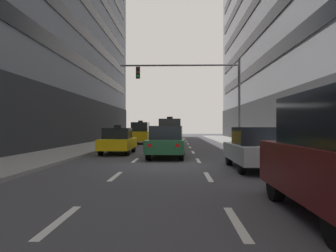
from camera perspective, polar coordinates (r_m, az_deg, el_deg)
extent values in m
plane|color=#424247|center=(13.59, -0.52, -7.00)|extent=(120.00, 120.00, 0.00)
cube|color=gray|center=(15.21, -25.27, -5.99)|extent=(3.56, 80.00, 0.14)
cube|color=gray|center=(14.77, 25.01, -6.17)|extent=(3.56, 80.00, 0.14)
cube|color=silver|center=(6.07, -18.69, -15.63)|extent=(0.16, 2.00, 0.01)
cube|color=silver|center=(10.80, -9.32, -8.77)|extent=(0.16, 2.00, 0.01)
cube|color=silver|center=(15.70, -5.82, -6.06)|extent=(0.16, 2.00, 0.01)
cube|color=silver|center=(20.65, -4.01, -4.64)|extent=(0.16, 2.00, 0.01)
cube|color=silver|center=(25.62, -2.90, -3.76)|extent=(0.16, 2.00, 0.01)
cube|color=silver|center=(30.60, -2.15, -3.17)|extent=(0.16, 2.00, 0.01)
cube|color=silver|center=(35.58, -1.61, -2.74)|extent=(0.16, 2.00, 0.01)
cube|color=silver|center=(40.57, -1.21, -2.42)|extent=(0.16, 2.00, 0.01)
cube|color=silver|center=(45.56, -0.89, -2.17)|extent=(0.16, 2.00, 0.01)
cube|color=silver|center=(5.81, 12.03, -16.36)|extent=(0.16, 2.00, 0.01)
cube|color=silver|center=(10.66, 7.13, -8.89)|extent=(0.16, 2.00, 0.01)
cube|color=silver|center=(15.60, 5.37, -6.10)|extent=(0.16, 2.00, 0.01)
cube|color=silver|center=(20.58, 4.47, -4.65)|extent=(0.16, 2.00, 0.01)
cube|color=silver|center=(25.56, 3.92, -3.77)|extent=(0.16, 2.00, 0.01)
cube|color=silver|center=(30.55, 3.55, -3.17)|extent=(0.16, 2.00, 0.01)
cube|color=silver|center=(35.54, 3.29, -2.74)|extent=(0.16, 2.00, 0.01)
cube|color=silver|center=(40.53, 3.09, -2.42)|extent=(0.16, 2.00, 0.01)
cube|color=silver|center=(45.53, 2.93, -2.17)|extent=(0.16, 2.00, 0.01)
cylinder|color=black|center=(27.75, -1.38, -2.77)|extent=(0.24, 0.70, 0.70)
cylinder|color=black|center=(27.72, 2.12, -2.77)|extent=(0.24, 0.70, 0.70)
cylinder|color=black|center=(24.89, -1.67, -3.07)|extent=(0.24, 0.70, 0.70)
cylinder|color=black|center=(24.87, 2.24, -3.07)|extent=(0.24, 0.70, 0.70)
cube|color=yellow|center=(26.28, 0.33, -1.87)|extent=(1.99, 4.68, 0.95)
cube|color=black|center=(26.26, 0.33, 0.20)|extent=(1.72, 2.77, 0.95)
cube|color=white|center=(28.58, -0.98, -1.40)|extent=(0.21, 0.09, 0.15)
cube|color=red|center=(24.00, -1.38, -1.64)|extent=(0.21, 0.09, 0.15)
cube|color=white|center=(28.56, 1.76, -1.40)|extent=(0.21, 0.09, 0.15)
cube|color=red|center=(23.98, 1.88, -1.64)|extent=(0.21, 0.09, 0.15)
cube|color=black|center=(26.27, 0.33, 1.45)|extent=(0.47, 0.22, 0.19)
cylinder|color=black|center=(18.38, -2.47, -4.16)|extent=(0.24, 0.67, 0.67)
cylinder|color=black|center=(18.28, 2.60, -4.19)|extent=(0.24, 0.67, 0.67)
cylinder|color=black|center=(15.67, -3.52, -4.86)|extent=(0.24, 0.67, 0.67)
cylinder|color=black|center=(15.56, 2.43, -4.90)|extent=(0.24, 0.67, 0.67)
cube|color=#1E512D|center=(16.93, -0.22, -3.41)|extent=(2.01, 4.51, 0.65)
cube|color=black|center=(16.70, -0.27, -1.17)|extent=(1.68, 1.97, 0.69)
cube|color=white|center=(19.15, -1.74, -2.69)|extent=(0.20, 0.09, 0.14)
cube|color=red|center=(14.81, -3.30, -3.44)|extent=(0.20, 0.09, 0.14)
cube|color=white|center=(19.07, 2.17, -2.70)|extent=(0.20, 0.09, 0.14)
cube|color=red|center=(14.71, 1.75, -3.47)|extent=(0.20, 0.09, 0.14)
cylinder|color=black|center=(32.44, -5.98, -2.44)|extent=(0.21, 0.63, 0.63)
cylinder|color=black|center=(32.27, -3.27, -2.45)|extent=(0.21, 0.63, 0.63)
cylinder|color=black|center=(29.87, -6.65, -2.64)|extent=(0.21, 0.63, 0.63)
cylinder|color=black|center=(29.69, -3.71, -2.66)|extent=(0.21, 0.63, 0.63)
cube|color=yellow|center=(31.04, -4.90, -1.75)|extent=(1.77, 4.23, 0.86)
cube|color=black|center=(31.03, -4.90, -0.15)|extent=(1.54, 2.50, 0.86)
cube|color=white|center=(33.17, -5.55, -1.38)|extent=(0.19, 0.08, 0.13)
cube|color=red|center=(29.06, -6.58, -1.56)|extent=(0.19, 0.08, 0.13)
cube|color=white|center=(33.03, -3.41, -1.39)|extent=(0.19, 0.08, 0.13)
cube|color=red|center=(28.91, -4.15, -1.57)|extent=(0.19, 0.08, 0.13)
cube|color=black|center=(31.03, -4.90, 0.81)|extent=(0.42, 0.19, 0.17)
cylinder|color=black|center=(20.97, -10.22, -3.72)|extent=(0.21, 0.62, 0.62)
cylinder|color=black|center=(20.72, -6.12, -3.77)|extent=(0.21, 0.62, 0.62)
cylinder|color=black|center=(18.50, -11.84, -4.21)|extent=(0.21, 0.62, 0.62)
cylinder|color=black|center=(18.20, -7.21, -4.27)|extent=(0.21, 0.62, 0.62)
cube|color=yellow|center=(19.56, -8.82, -3.10)|extent=(1.73, 4.15, 0.60)
cube|color=black|center=(19.36, -8.92, -1.29)|extent=(1.51, 1.79, 0.64)
cube|color=white|center=(21.67, -9.42, -2.53)|extent=(0.19, 0.08, 0.13)
cube|color=red|center=(17.70, -11.95, -3.07)|extent=(0.19, 0.08, 0.13)
cube|color=white|center=(21.47, -6.24, -2.56)|extent=(0.19, 0.08, 0.13)
cube|color=red|center=(17.45, -8.07, -3.11)|extent=(0.19, 0.08, 0.13)
cube|color=black|center=(19.35, -8.92, -0.09)|extent=(0.41, 0.19, 0.17)
cylinder|color=black|center=(44.22, -0.03, -1.82)|extent=(0.22, 0.64, 0.64)
cylinder|color=black|center=(44.19, 1.99, -1.82)|extent=(0.22, 0.64, 0.64)
cylinder|color=black|center=(41.59, -0.15, -1.93)|extent=(0.22, 0.64, 0.64)
cylinder|color=black|center=(41.56, 1.99, -1.93)|extent=(0.22, 0.64, 0.64)
cube|color=black|center=(42.88, 0.95, -1.46)|extent=(1.81, 4.29, 0.62)
cube|color=black|center=(42.67, 0.95, -0.60)|extent=(1.56, 1.86, 0.66)
cube|color=white|center=(44.99, 0.20, -1.25)|extent=(0.19, 0.08, 0.14)
cube|color=red|center=(40.79, 0.02, -1.37)|extent=(0.19, 0.08, 0.14)
cube|color=white|center=(44.97, 1.79, -1.26)|extent=(0.19, 0.08, 0.14)
cube|color=red|center=(40.77, 1.78, -1.37)|extent=(0.19, 0.08, 0.14)
cylinder|color=black|center=(40.50, -4.55, -1.94)|extent=(0.24, 0.69, 0.69)
cylinder|color=black|center=(40.33, -2.19, -1.95)|extent=(0.24, 0.69, 0.69)
cylinder|color=black|center=(37.72, -5.08, -2.08)|extent=(0.24, 0.69, 0.69)
cylinder|color=black|center=(37.53, -2.55, -2.09)|extent=(0.24, 0.69, 0.69)
cube|color=yellow|center=(39.00, -3.59, -1.52)|extent=(1.99, 4.61, 0.67)
cube|color=black|center=(38.78, -3.62, -0.51)|extent=(1.70, 2.01, 0.71)
cube|color=white|center=(41.31, -4.18, -1.28)|extent=(0.21, 0.09, 0.15)
cube|color=red|center=(36.84, -5.00, -1.42)|extent=(0.21, 0.09, 0.15)
cube|color=white|center=(41.17, -2.32, -1.29)|extent=(0.21, 0.09, 0.15)
cube|color=red|center=(36.69, -2.93, -1.43)|extent=(0.21, 0.09, 0.15)
cube|color=black|center=(38.78, -3.62, 0.15)|extent=(0.46, 0.22, 0.19)
cylinder|color=black|center=(7.57, 18.52, -9.87)|extent=(0.24, 0.69, 0.69)
cube|color=white|center=(8.35, 17.93, -4.56)|extent=(0.21, 0.09, 0.15)
cube|color=white|center=(8.81, 26.43, -4.32)|extent=(0.21, 0.09, 0.15)
cylinder|color=black|center=(13.96, 10.77, -5.49)|extent=(0.22, 0.65, 0.64)
cylinder|color=black|center=(14.30, 16.97, -5.36)|extent=(0.22, 0.65, 0.64)
cylinder|color=black|center=(11.38, 13.00, -6.71)|extent=(0.22, 0.65, 0.64)
cylinder|color=black|center=(11.80, 20.48, -6.47)|extent=(0.22, 0.65, 0.64)
cube|color=#B7BABF|center=(12.80, 15.21, -4.58)|extent=(1.83, 4.31, 0.62)
cube|color=black|center=(12.58, 15.43, -1.72)|extent=(1.58, 1.87, 0.66)
cube|color=white|center=(14.72, 10.84, -3.57)|extent=(0.20, 0.08, 0.14)
cube|color=red|center=(10.61, 14.68, -4.91)|extent=(0.20, 0.08, 0.14)
cube|color=white|center=(14.99, 15.59, -3.51)|extent=(0.20, 0.08, 0.14)
cube|color=red|center=(10.97, 21.09, -4.75)|extent=(0.20, 0.08, 0.14)
cylinder|color=#4C4C51|center=(23.68, 12.50, 3.96)|extent=(0.18, 0.18, 6.35)
cylinder|color=#4C4C51|center=(23.62, 2.04, 10.69)|extent=(8.58, 0.12, 0.12)
cube|color=black|center=(23.70, -5.34, 9.38)|extent=(0.28, 0.24, 0.84)
sphere|color=#4B0704|center=(23.61, -5.38, 10.06)|extent=(0.17, 0.17, 0.17)
sphere|color=#523505|center=(23.56, -5.38, 9.44)|extent=(0.17, 0.17, 0.17)
sphere|color=green|center=(23.52, -5.38, 8.81)|extent=(0.17, 0.17, 0.17)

